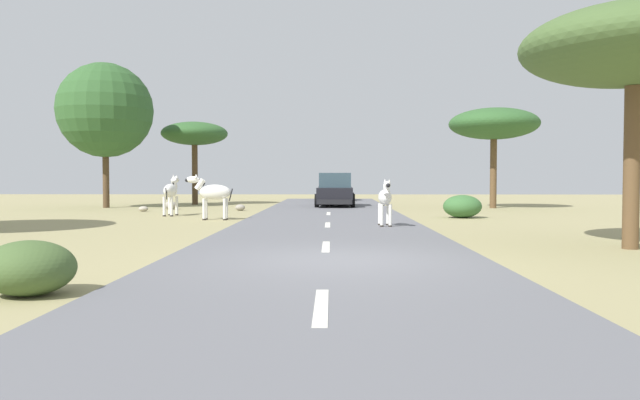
% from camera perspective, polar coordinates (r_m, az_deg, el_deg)
% --- Properties ---
extents(ground_plane, '(90.00, 90.00, 0.00)m').
position_cam_1_polar(ground_plane, '(10.97, 2.12, -5.91)').
color(ground_plane, '#998E60').
extents(road, '(6.00, 64.00, 0.05)m').
position_cam_1_polar(road, '(10.96, 0.47, -5.78)').
color(road, slate).
rests_on(road, ground_plane).
extents(lane_markings, '(0.16, 56.00, 0.01)m').
position_cam_1_polar(lane_markings, '(9.97, 0.41, -6.41)').
color(lane_markings, silver).
rests_on(lane_markings, road).
extents(zebra_0, '(0.41, 1.54, 1.45)m').
position_cam_1_polar(zebra_0, '(18.49, 6.21, 0.20)').
color(zebra_0, silver).
rests_on(zebra_0, road).
extents(zebra_1, '(0.48, 1.77, 1.67)m').
position_cam_1_polar(zebra_1, '(25.02, -13.95, 0.82)').
color(zebra_1, silver).
rests_on(zebra_1, ground_plane).
extents(zebra_2, '(1.77, 0.51, 1.67)m').
position_cam_1_polar(zebra_2, '(22.17, -10.17, 0.69)').
color(zebra_2, silver).
rests_on(zebra_2, ground_plane).
extents(car_0, '(2.08, 4.37, 1.74)m').
position_cam_1_polar(car_0, '(31.56, 1.45, 0.87)').
color(car_0, black).
rests_on(car_0, road).
extents(car_1, '(2.04, 4.35, 1.74)m').
position_cam_1_polar(car_1, '(39.66, 1.21, 1.12)').
color(car_1, black).
rests_on(car_1, road).
extents(tree_1, '(3.78, 3.78, 4.74)m').
position_cam_1_polar(tree_1, '(35.33, -11.82, 6.12)').
color(tree_1, '#4C3823').
rests_on(tree_1, ground_plane).
extents(tree_2, '(4.49, 4.49, 5.05)m').
position_cam_1_polar(tree_2, '(31.74, 16.17, 6.91)').
color(tree_2, brown).
rests_on(tree_2, ground_plane).
extents(tree_3, '(4.72, 4.72, 5.15)m').
position_cam_1_polar(tree_3, '(14.76, 27.64, 12.67)').
color(tree_3, brown).
rests_on(tree_3, ground_plane).
extents(tree_4, '(4.81, 4.81, 7.39)m').
position_cam_1_polar(tree_4, '(32.85, -19.73, 8.01)').
color(tree_4, '#4C3823').
rests_on(tree_4, ground_plane).
extents(bush_0, '(1.47, 1.32, 0.88)m').
position_cam_1_polar(bush_0, '(23.60, 13.36, -0.60)').
color(bush_0, '#386633').
rests_on(bush_0, ground_plane).
extents(bush_3, '(1.20, 1.08, 0.72)m').
position_cam_1_polar(bush_3, '(8.70, -25.91, -5.82)').
color(bush_3, '#425B2D').
rests_on(bush_3, ground_plane).
extents(rock_0, '(0.42, 0.34, 0.24)m').
position_cam_1_polar(rock_0, '(28.55, -16.42, -0.81)').
color(rock_0, '#A89E8C').
rests_on(rock_0, ground_plane).
extents(rock_1, '(0.60, 0.51, 0.40)m').
position_cam_1_polar(rock_1, '(30.06, -14.00, -0.49)').
color(rock_1, gray).
rests_on(rock_1, ground_plane).
extents(rock_3, '(0.45, 0.37, 0.29)m').
position_cam_1_polar(rock_3, '(28.31, -7.59, -0.71)').
color(rock_3, gray).
rests_on(rock_3, ground_plane).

